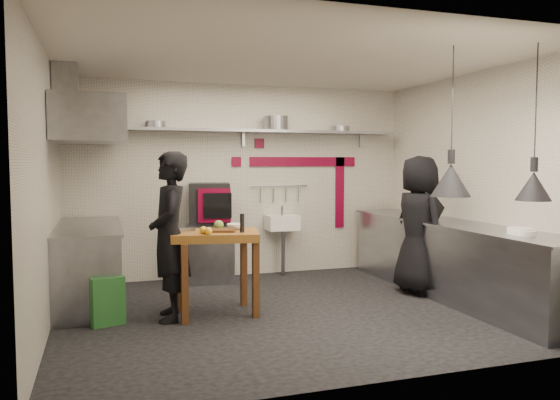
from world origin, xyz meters
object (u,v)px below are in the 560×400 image
object	(u,v)px
green_bin	(105,299)
oven_stand	(210,253)
chef_left	(170,236)
chef_right	(419,225)
combi_oven	(210,204)
prep_table	(216,273)

from	to	relation	value
green_bin	oven_stand	bearing A→B (deg)	49.35
chef_left	chef_right	bearing A→B (deg)	97.76
combi_oven	prep_table	distance (m)	1.81
prep_table	chef_left	bearing A→B (deg)	-165.61
oven_stand	combi_oven	distance (m)	0.69
chef_right	chef_left	bearing A→B (deg)	89.22
oven_stand	green_bin	xyz separation A→B (m)	(-1.42, -1.65, -0.15)
combi_oven	chef_left	xyz separation A→B (m)	(-0.75, -1.71, -0.20)
oven_stand	prep_table	world-z (taller)	prep_table
chef_left	chef_right	distance (m)	3.16
combi_oven	prep_table	size ratio (longest dim) A/B	0.63
oven_stand	green_bin	distance (m)	2.18
chef_left	chef_right	xyz separation A→B (m)	(3.15, 0.20, -0.02)
prep_table	chef_right	xyz separation A→B (m)	(2.66, 0.17, 0.42)
green_bin	chef_left	xyz separation A→B (m)	(0.66, -0.06, 0.64)
chef_left	green_bin	bearing A→B (deg)	-91.33
chef_right	green_bin	bearing A→B (deg)	87.64
combi_oven	prep_table	bearing A→B (deg)	-88.36
combi_oven	green_bin	distance (m)	2.33
oven_stand	prep_table	bearing A→B (deg)	-88.29
combi_oven	green_bin	size ratio (longest dim) A/B	1.16
combi_oven	green_bin	bearing A→B (deg)	-120.51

